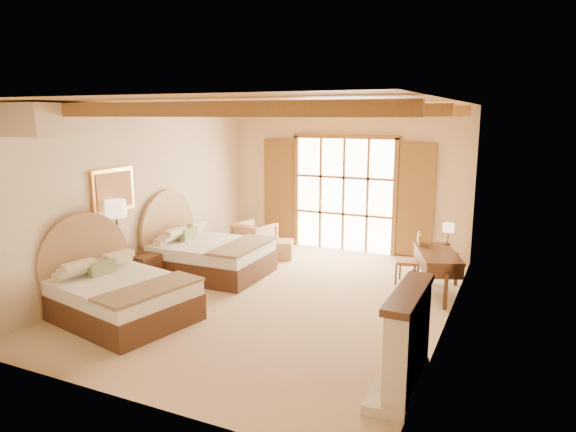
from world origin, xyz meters
The scene contains 19 objects.
floor centered at (0.00, 0.00, 0.00)m, with size 7.00×7.00×0.00m, color tan.
wall_back centered at (0.00, 3.50, 1.60)m, with size 5.50×5.50×0.00m, color beige.
wall_left centered at (-2.75, 0.00, 1.60)m, with size 7.00×7.00×0.00m, color beige.
wall_right centered at (2.75, 0.00, 1.60)m, with size 7.00×7.00×0.00m, color beige.
ceiling centered at (0.00, 0.00, 3.20)m, with size 7.00×7.00×0.00m, color #BD7C35.
ceiling_beams centered at (0.00, 0.00, 3.08)m, with size 5.39×4.60×0.18m, color olive, non-canonical shape.
french_doors centered at (0.00, 3.44, 1.25)m, with size 3.95×0.08×2.60m.
fireplace centered at (2.60, -2.00, 0.51)m, with size 0.46×1.40×1.16m.
painting centered at (-2.70, -0.75, 1.75)m, with size 0.06×0.95×0.75m.
canopy_valance centered at (-2.40, -2.00, 2.95)m, with size 0.70×1.40×0.45m, color beige.
bed_near centered at (-1.82, -1.80, 0.40)m, with size 2.30×1.90×1.32m.
bed_far centered at (-1.86, 0.63, 0.42)m, with size 2.10×1.64×1.38m.
nightstand centered at (-2.45, -0.38, 0.27)m, with size 0.46×0.46×0.55m, color #4C301E.
floor_lamp centered at (-2.50, -0.94, 1.38)m, with size 0.34×0.34×1.63m.
armchair centered at (-1.65, 2.30, 0.35)m, with size 0.76×0.78×0.71m, color tan.
ottoman centered at (-0.99, 2.24, 0.19)m, with size 0.51×0.51×0.37m, color #A77850.
desk centered at (2.41, 1.29, 0.40)m, with size 1.03×1.51×0.75m.
desk_chair centered at (1.86, 1.67, 0.29)m, with size 0.51×0.50×0.94m.
desk_lamp centered at (2.49, 1.87, 1.04)m, with size 0.19×0.19×0.38m.
Camera 1 is at (3.64, -7.34, 3.02)m, focal length 32.00 mm.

